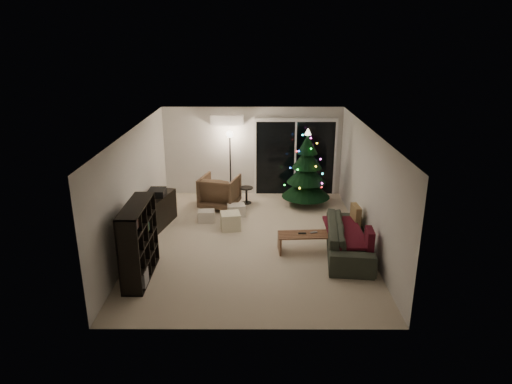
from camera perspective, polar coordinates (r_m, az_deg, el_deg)
room at (r=11.28m, az=1.83°, el=1.80°), size 6.50×7.51×2.60m
bookshelf at (r=8.82m, az=-15.58°, el=-5.98°), size 0.69×1.50×1.46m
media_cabinet at (r=11.19m, az=-12.12°, el=-2.24°), size 0.70×1.27×0.75m
stereo at (r=11.04m, az=-12.28°, el=-0.05°), size 0.38×0.45×0.16m
armchair at (r=12.09m, az=-4.57°, el=0.05°), size 1.15×1.17×0.87m
ottoman at (r=10.79m, az=-3.22°, el=-3.64°), size 0.51×0.51×0.40m
cardboard_box_a at (r=11.28m, az=-6.22°, el=-3.01°), size 0.42×0.33×0.29m
cardboard_box_b at (r=11.57m, az=-2.47°, el=-2.30°), size 0.49×0.41×0.30m
side_table at (r=12.41m, az=-1.20°, el=-0.41°), size 0.39×0.39×0.45m
floor_lamp at (r=12.64m, az=-3.23°, el=3.25°), size 0.30×0.30×1.85m
sofa at (r=9.76m, az=11.56°, el=-5.71°), size 1.15×2.36×0.66m
sofa_throw at (r=9.68m, az=11.04°, el=-4.92°), size 0.71×1.64×0.05m
cushion_a at (r=10.29m, az=12.35°, el=-2.81°), size 0.17×0.45×0.44m
cushion_b at (r=9.13m, az=13.99°, el=-5.83°), size 0.16×0.45×0.44m
coffee_table at (r=9.74m, az=6.64°, el=-6.32°), size 1.33×0.53×0.41m
remote_a at (r=9.63m, az=5.80°, el=-5.16°), size 0.16×0.05×0.02m
remote_b at (r=9.70m, az=7.24°, el=-5.02°), size 0.16×0.09×0.02m
christmas_tree at (r=12.13m, az=6.36°, el=3.08°), size 1.63×1.63×2.09m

